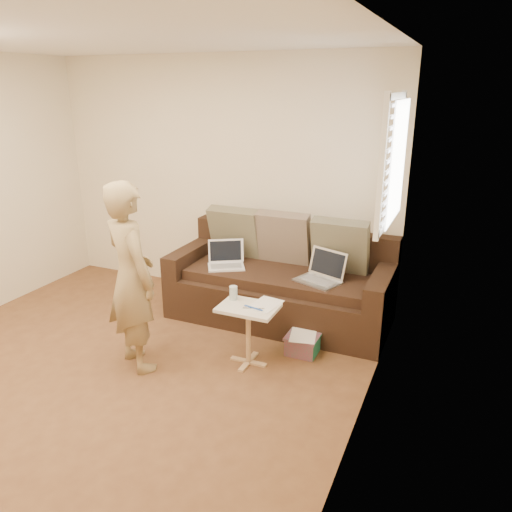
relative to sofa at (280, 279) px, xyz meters
name	(u,v)px	position (x,y,z in m)	size (l,w,h in m)	color
floor	(93,389)	(-0.90, -1.77, -0.42)	(4.50, 4.50, 0.00)	brown
ceiling	(49,30)	(-0.90, -1.77, 2.18)	(4.50, 4.50, 0.00)	white
wall_back	(220,179)	(-0.90, 0.48, 0.87)	(4.00, 4.00, 0.00)	beige
wall_right	(354,270)	(1.10, -1.77, 0.87)	(4.50, 4.50, 0.00)	beige
window_blinds	(393,162)	(1.05, -0.27, 1.28)	(0.12, 0.88, 1.08)	white
sofa	(280,279)	(0.00, 0.00, 0.00)	(2.20, 0.95, 0.85)	black
pillow_left	(235,232)	(-0.60, 0.22, 0.37)	(0.55, 0.14, 0.55)	brown
pillow_mid	(284,238)	(-0.05, 0.23, 0.37)	(0.55, 0.14, 0.55)	brown
pillow_right	(340,246)	(0.55, 0.19, 0.37)	(0.55, 0.14, 0.55)	brown
laptop_silver	(317,282)	(0.43, -0.14, 0.10)	(0.40, 0.29, 0.27)	#B7BABC
laptop_white	(226,268)	(-0.54, -0.13, 0.10)	(0.36, 0.27, 0.27)	white
person	(131,277)	(-0.80, -1.32, 0.37)	(0.58, 0.40, 1.60)	#92884F
side_table	(248,335)	(0.07, -0.93, -0.16)	(0.49, 0.34, 0.54)	silver
drinking_glass	(233,293)	(-0.10, -0.85, 0.17)	(0.07, 0.07, 0.12)	silver
scissors	(253,308)	(0.13, -0.96, 0.12)	(0.18, 0.10, 0.02)	silver
paper_on_table	(265,304)	(0.19, -0.84, 0.11)	(0.21, 0.30, 0.00)	white
striped_box	(303,343)	(0.45, -0.58, -0.33)	(0.29, 0.29, 0.18)	#C41D52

